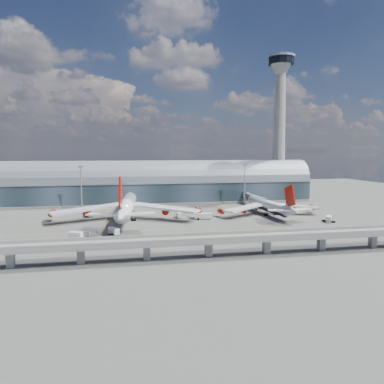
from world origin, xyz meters
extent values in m
plane|color=#474744|center=(0.00, 0.00, 0.00)|extent=(500.00, 500.00, 0.00)
cube|color=gold|center=(0.00, -10.00, 0.01)|extent=(200.00, 0.25, 0.01)
cube|color=gold|center=(0.00, 20.00, 0.01)|extent=(200.00, 0.25, 0.01)
cube|color=gold|center=(0.00, 50.00, 0.01)|extent=(200.00, 0.25, 0.01)
cube|color=gold|center=(-35.00, 30.00, 0.01)|extent=(0.25, 80.00, 0.01)
cube|color=gold|center=(35.00, 30.00, 0.01)|extent=(0.25, 80.00, 0.01)
cube|color=#213038|center=(0.00, 78.00, 7.00)|extent=(200.00, 28.00, 14.00)
cylinder|color=gray|center=(0.00, 78.00, 14.00)|extent=(200.00, 28.00, 28.00)
cube|color=gray|center=(0.00, 64.00, 14.00)|extent=(200.00, 1.00, 1.20)
cube|color=gray|center=(0.00, 78.00, 0.60)|extent=(200.00, 30.00, 1.20)
cube|color=gray|center=(85.00, 83.00, 4.00)|extent=(18.00, 18.00, 8.00)
cone|color=gray|center=(85.00, 83.00, 45.00)|extent=(10.00, 10.00, 90.00)
cone|color=gray|center=(85.00, 83.00, 92.00)|extent=(16.00, 16.00, 8.00)
cylinder|color=black|center=(85.00, 83.00, 97.00)|extent=(18.00, 18.00, 5.00)
cylinder|color=gray|center=(85.00, 83.00, 100.00)|extent=(19.00, 19.00, 1.50)
cylinder|color=gray|center=(85.00, 83.00, 101.50)|extent=(2.40, 2.40, 3.00)
cube|color=gray|center=(0.00, -55.00, 5.50)|extent=(220.00, 8.50, 1.20)
cube|color=gray|center=(0.00, -59.00, 6.60)|extent=(220.00, 0.40, 1.20)
cube|color=gray|center=(0.00, -51.00, 6.60)|extent=(220.00, 0.40, 1.20)
cube|color=gray|center=(0.00, -56.50, 6.15)|extent=(220.00, 0.12, 0.12)
cube|color=gray|center=(0.00, -53.50, 6.15)|extent=(220.00, 0.12, 0.12)
cube|color=gray|center=(-60.00, -55.00, 2.50)|extent=(2.20, 2.20, 5.00)
cube|color=gray|center=(-40.00, -55.00, 2.50)|extent=(2.20, 2.20, 5.00)
cube|color=gray|center=(-20.00, -55.00, 2.50)|extent=(2.20, 2.20, 5.00)
cube|color=gray|center=(0.00, -55.00, 2.50)|extent=(2.20, 2.20, 5.00)
cube|color=gray|center=(20.00, -55.00, 2.50)|extent=(2.20, 2.20, 5.00)
cube|color=gray|center=(40.00, -55.00, 2.50)|extent=(2.20, 2.20, 5.00)
cube|color=gray|center=(60.00, -55.00, 2.50)|extent=(2.20, 2.20, 5.00)
cylinder|color=gray|center=(-50.00, 55.00, 12.50)|extent=(0.70, 0.70, 25.00)
cube|color=gray|center=(-50.00, 55.00, 25.20)|extent=(3.00, 0.40, 1.00)
cylinder|color=gray|center=(50.00, 55.00, 12.50)|extent=(0.70, 0.70, 25.00)
cube|color=gray|center=(50.00, 55.00, 25.20)|extent=(3.00, 0.40, 1.00)
cylinder|color=white|center=(-24.75, 17.44, 6.90)|extent=(12.37, 59.42, 7.12)
cone|color=white|center=(-21.81, 50.15, 6.90)|extent=(7.89, 9.50, 7.12)
cone|color=white|center=(-27.88, -17.50, 7.79)|extent=(8.29, 13.94, 7.12)
cube|color=#A51307|center=(-27.58, -14.17, 16.58)|extent=(1.96, 13.32, 14.74)
cube|color=white|center=(-43.50, 16.88, 6.01)|extent=(36.52, 22.15, 2.88)
cube|color=white|center=(-6.39, 13.56, 6.01)|extent=(34.91, 27.06, 2.88)
cylinder|color=#A51307|center=(-43.99, 19.16, 4.01)|extent=(4.04, 5.86, 3.56)
cylinder|color=#A51307|center=(-60.48, 20.64, 4.01)|extent=(4.04, 5.86, 3.56)
cylinder|color=#A51307|center=(-5.51, 15.71, 4.01)|extent=(4.04, 5.86, 3.56)
cylinder|color=#A51307|center=(10.99, 14.23, 4.01)|extent=(4.04, 5.86, 3.56)
cylinder|color=gray|center=(-22.89, 38.16, 1.67)|extent=(0.56, 0.56, 3.34)
cylinder|color=gray|center=(-28.69, 13.32, 1.67)|extent=(0.67, 0.67, 3.34)
cylinder|color=gray|center=(-21.60, 12.68, 1.67)|extent=(0.67, 0.67, 3.34)
cylinder|color=black|center=(-28.69, 13.32, 0.61)|extent=(2.59, 1.88, 1.67)
cylinder|color=black|center=(-21.60, 12.68, 0.61)|extent=(2.59, 1.88, 1.67)
cylinder|color=white|center=(50.52, 17.89, 5.24)|extent=(7.68, 43.22, 5.16)
cone|color=white|center=(49.10, 42.01, 5.24)|extent=(5.57, 7.40, 5.16)
cone|color=white|center=(52.05, -8.00, 5.96)|extent=(5.77, 10.95, 5.16)
cube|color=#A51307|center=(51.89, -5.34, 12.71)|extent=(1.25, 10.65, 11.77)
cube|color=white|center=(36.73, 15.30, 4.53)|extent=(26.60, 20.03, 2.20)
cube|color=white|center=(64.52, 16.93, 4.53)|extent=(27.34, 17.64, 2.20)
cylinder|color=black|center=(50.52, 17.89, 3.83)|extent=(6.64, 38.77, 4.38)
cylinder|color=#A51307|center=(36.11, 17.04, 2.93)|extent=(3.10, 4.60, 2.84)
cylinder|color=#A51307|center=(23.76, 16.31, 2.93)|extent=(3.10, 4.60, 2.84)
cylinder|color=#A51307|center=(64.93, 18.74, 2.93)|extent=(3.10, 4.60, 2.84)
cylinder|color=#A51307|center=(77.28, 19.47, 2.93)|extent=(3.10, 4.60, 2.84)
cylinder|color=gray|center=(49.63, 33.02, 1.33)|extent=(0.44, 0.44, 2.67)
cylinder|color=gray|center=(47.89, 14.17, 1.33)|extent=(0.53, 0.53, 2.67)
cylinder|color=gray|center=(53.57, 14.51, 1.33)|extent=(0.53, 0.53, 2.67)
cylinder|color=black|center=(47.89, 14.17, 0.49)|extent=(2.03, 1.45, 1.33)
cylinder|color=black|center=(53.57, 14.51, 0.49)|extent=(2.03, 1.45, 1.33)
cube|color=gray|center=(-21.25, 52.00, 5.20)|extent=(3.00, 24.00, 3.00)
cube|color=gray|center=(-21.25, 40.00, 5.20)|extent=(3.60, 3.60, 3.40)
cylinder|color=gray|center=(-21.25, 64.00, 5.20)|extent=(4.40, 4.40, 4.00)
cylinder|color=gray|center=(-21.25, 40.00, 1.70)|extent=(0.50, 0.50, 3.40)
cylinder|color=black|center=(-21.25, 40.00, 0.35)|extent=(1.40, 0.80, 0.80)
cube|color=gray|center=(54.02, 50.00, 5.20)|extent=(3.00, 28.00, 3.00)
cube|color=gray|center=(54.02, 36.00, 5.20)|extent=(3.60, 3.60, 3.40)
cylinder|color=gray|center=(54.02, 64.00, 5.20)|extent=(4.40, 4.40, 4.00)
cylinder|color=gray|center=(54.02, 36.00, 1.70)|extent=(0.50, 0.50, 3.40)
cylinder|color=black|center=(54.02, 36.00, 0.35)|extent=(1.40, 0.80, 0.80)
cube|color=silver|center=(-30.77, -15.84, 1.51)|extent=(4.94, 6.88, 2.46)
cylinder|color=black|center=(-29.81, -13.95, 0.43)|extent=(2.49, 1.83, 0.85)
cylinder|color=black|center=(-31.73, -17.72, 0.43)|extent=(2.49, 1.83, 0.85)
cube|color=silver|center=(-45.13, -22.39, 1.66)|extent=(5.68, 4.01, 2.69)
cylinder|color=black|center=(-43.57, -21.82, 0.47)|extent=(1.76, 2.75, 0.93)
cylinder|color=black|center=(-46.68, -22.95, 0.47)|extent=(1.76, 2.75, 0.93)
cube|color=silver|center=(13.05, 10.56, 1.72)|extent=(8.96, 4.39, 2.80)
cylinder|color=black|center=(15.74, 11.20, 0.48)|extent=(1.56, 2.84, 0.97)
cylinder|color=black|center=(10.37, 9.93, 0.48)|extent=(1.56, 2.84, 0.97)
cube|color=silver|center=(70.94, -8.32, 1.65)|extent=(5.42, 6.43, 2.67)
cylinder|color=black|center=(69.83, -6.68, 0.46)|extent=(2.65, 2.21, 0.93)
cylinder|color=black|center=(72.05, -9.95, 0.46)|extent=(2.65, 2.21, 0.93)
cube|color=silver|center=(1.84, 17.40, 1.52)|extent=(2.25, 4.78, 2.47)
cylinder|color=black|center=(1.82, 18.92, 0.43)|extent=(2.38, 0.89, 0.85)
cylinder|color=black|center=(1.87, 15.88, 0.43)|extent=(2.38, 0.89, 0.85)
cube|color=silver|center=(-43.99, 29.32, 1.73)|extent=(5.03, 6.93, 2.81)
cylinder|color=black|center=(-43.10, 31.20, 0.49)|extent=(2.86, 2.04, 0.97)
cylinder|color=black|center=(-44.88, 27.44, 0.49)|extent=(2.86, 2.04, 0.97)
cube|color=gray|center=(-41.19, -17.85, 0.28)|extent=(3.12, 2.49, 0.34)
cube|color=#B6B6BB|center=(-41.19, -17.85, 1.19)|extent=(2.65, 2.26, 1.70)
cube|color=gray|center=(-38.35, -17.04, 0.28)|extent=(3.12, 2.49, 0.34)
cube|color=#B6B6BB|center=(-38.35, -17.04, 1.19)|extent=(2.65, 2.26, 1.70)
cube|color=gray|center=(5.19, -28.38, 0.27)|extent=(2.58, 1.73, 0.32)
cube|color=#B6B6BB|center=(5.19, -28.38, 1.12)|extent=(2.15, 1.62, 1.60)
cube|color=gray|center=(7.96, -28.35, 0.27)|extent=(2.58, 1.73, 0.32)
cube|color=#B6B6BB|center=(7.96, -28.35, 1.12)|extent=(2.15, 1.62, 1.60)
cube|color=gray|center=(10.74, -28.33, 0.27)|extent=(2.58, 1.73, 0.32)
cube|color=#B6B6BB|center=(10.74, -28.33, 1.12)|extent=(2.15, 1.62, 1.60)
cube|color=gray|center=(13.51, -28.30, 0.27)|extent=(2.58, 1.73, 0.32)
cube|color=#B6B6BB|center=(13.51, -28.30, 1.12)|extent=(2.15, 1.62, 1.60)
cube|color=gray|center=(82.86, -25.99, 0.26)|extent=(2.62, 1.89, 0.31)
cube|color=#B6B6BB|center=(82.86, -25.99, 1.07)|extent=(2.20, 1.75, 1.54)
cube|color=gray|center=(85.51, -25.71, 0.26)|extent=(2.62, 1.89, 0.31)
cube|color=#B6B6BB|center=(85.51, -25.71, 1.07)|extent=(2.20, 1.75, 1.54)
camera|label=1|loc=(-27.92, -170.49, 34.14)|focal=35.00mm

